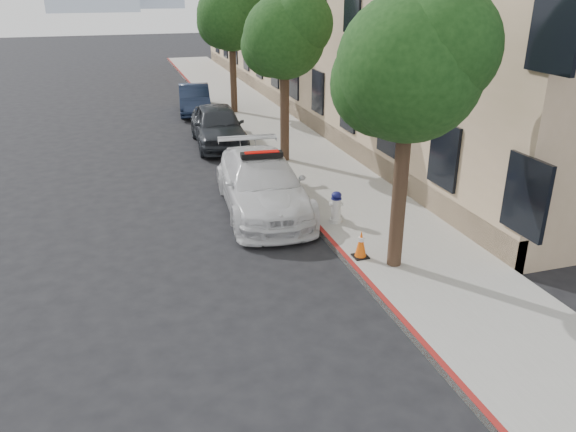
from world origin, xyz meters
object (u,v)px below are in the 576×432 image
(police_car, at_px, (262,184))
(traffic_cone, at_px, (361,244))
(parked_car_far, at_px, (194,99))
(fire_hydrant, at_px, (336,207))
(parked_car_mid, at_px, (218,125))

(police_car, xyz_separation_m, traffic_cone, (1.25, -3.64, -0.29))
(police_car, relative_size, parked_car_far, 1.35)
(fire_hydrant, bearing_deg, traffic_cone, -85.10)
(fire_hydrant, bearing_deg, parked_car_far, 106.17)
(fire_hydrant, bearing_deg, police_car, 141.84)
(fire_hydrant, relative_size, traffic_cone, 1.29)
(parked_car_far, bearing_deg, police_car, -83.78)
(parked_car_mid, bearing_deg, police_car, -88.10)
(traffic_cone, bearing_deg, parked_car_mid, 96.26)
(parked_car_mid, xyz_separation_m, traffic_cone, (1.15, -10.49, -0.30))
(traffic_cone, bearing_deg, fire_hydrant, 84.08)
(police_car, xyz_separation_m, parked_car_far, (0.10, 12.78, -0.10))
(police_car, bearing_deg, traffic_cone, -66.73)
(fire_hydrant, distance_m, traffic_cone, 1.98)
(police_car, relative_size, traffic_cone, 8.42)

